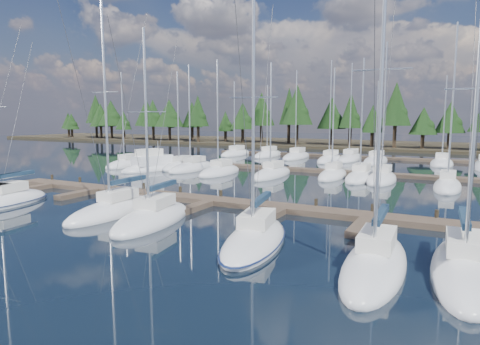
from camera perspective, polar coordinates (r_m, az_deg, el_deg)
The scene contains 13 objects.
ground at distance 44.62m, azimuth 4.50°, elevation -1.34°, with size 260.00×260.00×0.00m, color black.
far_shore at distance 102.28m, azimuth 17.77°, elevation 3.49°, with size 220.00×30.00×0.60m, color #30281A.
main_dock at distance 33.48m, azimuth -3.99°, elevation -3.96°, with size 44.00×6.13×0.90m.
back_docks at distance 62.95m, azimuth 11.48°, elevation 1.30°, with size 50.00×21.80×0.40m.
front_sailboat_1 at distance 38.02m, azimuth -28.88°, elevation -3.38°, with size 4.20×8.52×13.68m.
front_sailboat_2 at distance 31.40m, azimuth -16.35°, elevation -4.83°, with size 2.71×8.90×15.34m.
front_sailboat_3 at distance 28.37m, azimuth -11.56°, elevation -6.04°, with size 4.32×8.87×12.95m.
front_sailboat_4 at distance 23.18m, azimuth 2.01°, elevation -8.95°, with size 4.57×9.27×14.15m.
front_sailboat_5 at distance 20.43m, azimuth 17.55°, elevation -11.54°, with size 3.04×9.26×15.91m.
front_sailboat_6 at distance 21.20m, azimuth 27.63°, elevation -11.40°, with size 3.06×9.55×14.43m.
back_sailboat_rows at distance 58.79m, azimuth 10.47°, elevation 0.96°, with size 48.72×33.49×16.00m.
motor_yacht_left at distance 55.58m, azimuth -11.61°, elevation 0.80°, with size 5.37×9.51×4.52m.
tree_line at distance 92.87m, azimuth 15.53°, elevation 7.53°, with size 186.29×11.47×13.00m.
Camera 1 is at (17.14, -10.62, 6.86)m, focal length 32.00 mm.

